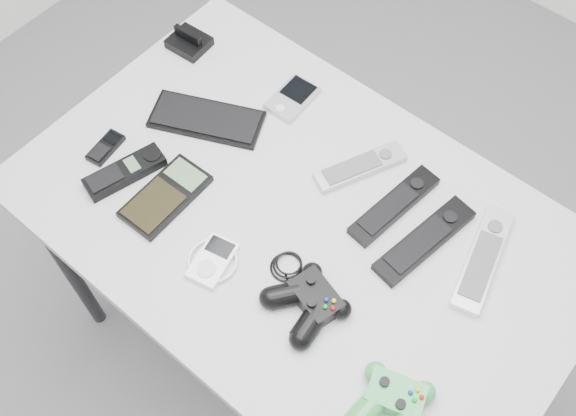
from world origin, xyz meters
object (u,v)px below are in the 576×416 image
Objects in this scene: calculator at (166,196)px; controller_green at (393,402)px; desk at (299,234)px; pda at (292,98)px; mobile_phone at (105,147)px; remote_black_a at (394,205)px; remote_silver_a at (360,166)px; remote_black_b at (425,240)px; controller_black at (309,301)px; pda_keyboard at (207,119)px; remote_silver_b at (483,258)px; cordless_handset at (125,172)px; mp3_player at (213,261)px.

controller_green reaches higher than calculator.
pda is at bearing 132.60° from desk.
mobile_phone is at bearing -162.47° from desk.
controller_green is at bearing -48.26° from remote_black_a.
controller_green is at bearing -21.99° from remote_silver_a.
remote_black_b is at bearing 8.60° from remote_silver_a.
calculator is at bearing -105.06° from remote_silver_a.
remote_black_b reaches higher than desk.
pda and calculator have the same top height.
calculator is at bearing -164.25° from controller_black.
pda is (0.11, 0.16, 0.00)m from pda_keyboard.
remote_silver_b is at bearing -10.53° from pda.
mobile_phone is 0.78m from controller_green.
cordless_handset is at bearing -141.25° from remote_black_a.
cordless_handset is at bearing -173.93° from calculator.
remote_black_b is 0.62m from cordless_handset.
remote_black_b reaches higher than calculator.
desk is at bearing 39.95° from cordless_handset.
remote_silver_a is at bearing 162.12° from remote_silver_b.
remote_silver_b reaches higher than mp3_player.
controller_black is at bearing -100.68° from remote_black_b.
remote_black_a is at bearing 35.78° from calculator.
pda is 1.12× the size of mp3_player.
remote_black_a reaches higher than mobile_phone.
mp3_player is (0.36, -0.05, 0.00)m from mobile_phone.
pda is at bearing -168.05° from remote_silver_a.
desk is 0.21m from mp3_player.
mp3_player is at bearing -78.80° from remote_silver_a.
remote_silver_b is at bearing -16.75° from pda_keyboard.
remote_silver_a is 0.31m from remote_silver_b.
controller_black is 1.62× the size of controller_green.
controller_green reaches higher than remote_black_a.
remote_black_a is 0.27m from controller_black.
pda is (-0.20, 0.22, 0.07)m from desk.
desk is 5.71× the size of remote_silver_a.
remote_black_b is (0.20, -0.06, 0.00)m from remote_silver_a.
calculator reaches higher than pda_keyboard.
remote_black_a is 2.53× the size of mobile_phone.
controller_green is (0.70, -0.03, 0.01)m from cordless_handset.
calculator is (-0.03, -0.36, -0.00)m from pda.
pda is at bearing 49.88° from mobile_phone.
remote_silver_a is 0.11m from remote_black_a.
cordless_handset is 0.28m from mp3_player.
mobile_phone is at bearing -144.96° from pda_keyboard.
controller_green reaches higher than remote_silver_b.
controller_green is (0.13, -0.30, 0.01)m from remote_black_b.
remote_silver_b is at bearing 77.65° from controller_green.
pda_keyboard is 1.43× the size of cordless_handset.
desk is at bearing 149.64° from controller_black.
pda is 0.53× the size of remote_black_a.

